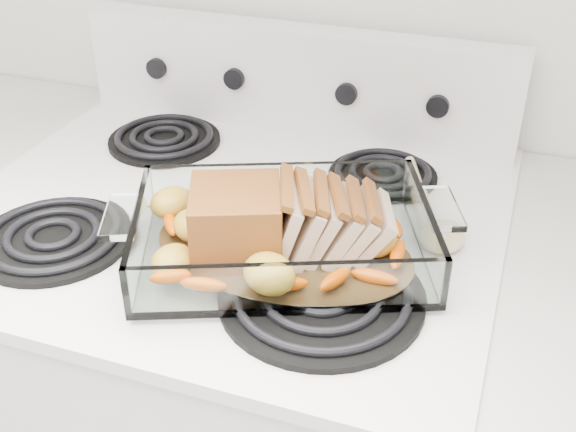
% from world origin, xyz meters
% --- Properties ---
extents(electric_range, '(0.78, 0.70, 1.12)m').
position_xyz_m(electric_range, '(0.00, 1.66, 0.48)').
color(electric_range, white).
rests_on(electric_range, ground).
extents(baking_dish, '(0.37, 0.24, 0.07)m').
position_xyz_m(baking_dish, '(0.12, 1.56, 0.96)').
color(baking_dish, white).
rests_on(baking_dish, electric_range).
extents(pork_roast, '(0.25, 0.11, 0.09)m').
position_xyz_m(pork_roast, '(0.10, 1.56, 0.99)').
color(pork_roast, brown).
rests_on(pork_roast, baking_dish).
extents(roast_vegetables, '(0.35, 0.19, 0.04)m').
position_xyz_m(roast_vegetables, '(0.11, 1.59, 0.97)').
color(roast_vegetables, '#DB3C00').
rests_on(roast_vegetables, baking_dish).
extents(wooden_spoon, '(0.12, 0.24, 0.02)m').
position_xyz_m(wooden_spoon, '(0.29, 1.71, 0.95)').
color(wooden_spoon, beige).
rests_on(wooden_spoon, electric_range).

